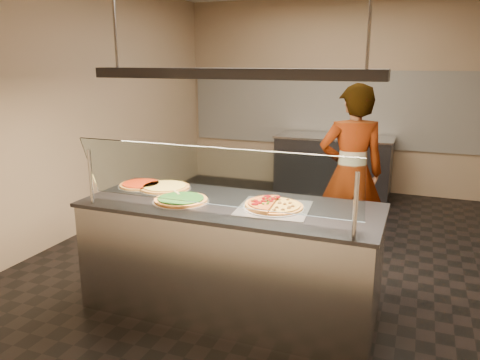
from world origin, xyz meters
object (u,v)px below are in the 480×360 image
at_px(half_pizza_sausage, 288,207).
at_px(worker, 351,173).
at_px(sneeze_guard, 212,178).
at_px(serving_counter, 230,257).
at_px(prep_table, 333,166).
at_px(heat_lamp_housing, 230,74).
at_px(perforated_tray, 274,208).
at_px(pizza_cheese, 165,187).
at_px(pizza_spinach, 181,200).
at_px(half_pizza_pepperoni, 261,203).
at_px(pizza_spatula, 183,193).
at_px(pizza_tomato, 141,184).

relative_size(half_pizza_sausage, worker, 0.25).
bearing_deg(sneeze_guard, serving_counter, 90.00).
height_order(prep_table, heat_lamp_housing, heat_lamp_housing).
relative_size(perforated_tray, pizza_cheese, 1.25).
xyz_separation_m(perforated_tray, heat_lamp_housing, (-0.37, -0.00, 1.01)).
xyz_separation_m(serving_counter, prep_table, (0.16, 3.79, 0.00)).
bearing_deg(serving_counter, sneeze_guard, -90.00).
relative_size(pizza_spinach, pizza_cheese, 0.99).
height_order(serving_counter, heat_lamp_housing, heat_lamp_housing).
distance_m(pizza_spinach, worker, 1.93).
xyz_separation_m(serving_counter, half_pizza_sausage, (0.48, 0.00, 0.49)).
xyz_separation_m(perforated_tray, half_pizza_pepperoni, (-0.11, 0.00, 0.03)).
distance_m(half_pizza_sausage, pizza_spatula, 0.92).
height_order(serving_counter, pizza_spinach, pizza_spinach).
height_order(pizza_tomato, heat_lamp_housing, heat_lamp_housing).
bearing_deg(sneeze_guard, pizza_spinach, 147.86).
height_order(sneeze_guard, half_pizza_sausage, sneeze_guard).
bearing_deg(serving_counter, half_pizza_sausage, 0.12).
bearing_deg(half_pizza_pepperoni, pizza_cheese, 168.07).
relative_size(serving_counter, pizza_spatula, 8.41).
height_order(pizza_tomato, prep_table, pizza_tomato).
distance_m(sneeze_guard, worker, 1.98).
height_order(serving_counter, pizza_spatula, pizza_spatula).
bearing_deg(pizza_spinach, pizza_spatula, 110.99).
relative_size(pizza_tomato, pizza_spatula, 1.45).
xyz_separation_m(half_pizza_pepperoni, pizza_spinach, (-0.65, -0.10, -0.02)).
distance_m(half_pizza_pepperoni, worker, 1.54).
bearing_deg(pizza_tomato, pizza_cheese, 0.31).
xyz_separation_m(sneeze_guard, pizza_spatula, (-0.44, 0.38, -0.27)).
distance_m(pizza_spinach, prep_table, 3.95).
distance_m(half_pizza_pepperoni, pizza_spatula, 0.70).
bearing_deg(half_pizza_sausage, pizza_tomato, 171.82).
relative_size(pizza_spatula, prep_table, 0.16).
height_order(perforated_tray, prep_table, perforated_tray).
relative_size(perforated_tray, worker, 0.32).
xyz_separation_m(pizza_cheese, worker, (1.47, 1.25, -0.03)).
height_order(perforated_tray, worker, worker).
xyz_separation_m(half_pizza_sausage, heat_lamp_housing, (-0.48, -0.00, 0.99)).
bearing_deg(pizza_spatula, sneeze_guard, -40.30).
distance_m(sneeze_guard, perforated_tray, 0.58).
height_order(half_pizza_sausage, heat_lamp_housing, heat_lamp_housing).
height_order(half_pizza_sausage, pizza_spatula, half_pizza_sausage).
bearing_deg(worker, perforated_tray, 55.31).
distance_m(sneeze_guard, pizza_spinach, 0.54).
bearing_deg(prep_table, pizza_spinach, -98.12).
relative_size(half_pizza_sausage, pizza_cheese, 0.99).
xyz_separation_m(sneeze_guard, half_pizza_pepperoni, (0.26, 0.35, -0.26)).
distance_m(prep_table, worker, 2.44).
height_order(pizza_cheese, heat_lamp_housing, heat_lamp_housing).
bearing_deg(half_pizza_pepperoni, serving_counter, -179.19).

